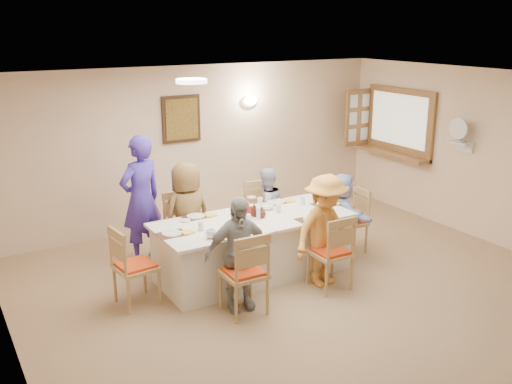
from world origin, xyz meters
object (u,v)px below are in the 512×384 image
diner_back_left (187,215)px  diner_back_right (266,209)px  chair_right_end (349,220)px  serving_hatch (400,122)px  desk_fan (460,133)px  condiment_ketchup (248,210)px  chair_back_right (261,215)px  chair_back_left (184,229)px  chair_front_right (330,251)px  dining_table (254,247)px  chair_left_end (136,265)px  chair_front_left (243,272)px  diner_right_end (342,214)px  diner_front_left (238,254)px  caregiver (141,199)px  diner_front_right (325,231)px

diner_back_left → diner_back_right: diner_back_left is taller
chair_right_end → diner_back_left: (-2.15, 0.68, 0.25)m
serving_hatch → diner_back_left: 4.23m
desk_fan → condiment_ketchup: (-3.48, 0.24, -0.68)m
chair_back_right → chair_right_end: 1.24m
chair_back_left → chair_front_right: size_ratio=1.01×
dining_table → chair_left_end: size_ratio=2.63×
chair_right_end → chair_front_right: bearing=-43.6°
chair_front_left → diner_back_right: diner_back_right is taller
desk_fan → chair_back_right: desk_fan is taller
diner_back_right → diner_right_end: bearing=135.6°
desk_fan → diner_front_left: desk_fan is taller
diner_right_end → condiment_ketchup: (-1.48, 0.03, 0.30)m
dining_table → chair_front_left: bearing=-126.9°
chair_back_left → caregiver: size_ratio=0.55×
diner_back_right → chair_back_left: bearing=-10.5°
dining_table → chair_front_right: 1.00m
chair_front_right → diner_front_right: size_ratio=0.68×
chair_right_end → caregiver: (-2.60, 1.15, 0.41)m
diner_back_right → diner_front_right: size_ratio=0.85×
chair_back_right → condiment_ketchup: 1.09m
desk_fan → diner_front_right: 2.98m
condiment_ketchup → chair_front_right: bearing=-51.4°
caregiver → diner_back_left: bearing=116.5°
chair_back_right → chair_front_left: bearing=-115.8°
dining_table → diner_back_right: (0.60, 0.68, 0.21)m
chair_front_left → diner_back_left: bearing=-88.5°
chair_left_end → diner_front_right: 2.27m
condiment_ketchup → serving_hatch: bearing=17.2°
dining_table → chair_left_end: bearing=180.0°
chair_front_left → chair_right_end: size_ratio=1.08×
chair_left_end → diner_back_right: diner_back_right is taller
chair_back_right → diner_right_end: size_ratio=0.81×
chair_back_left → condiment_ketchup: condiment_ketchup is taller
desk_fan → chair_front_left: 4.20m
diner_front_left → diner_back_right: bearing=56.1°
chair_back_left → chair_front_left: size_ratio=0.98×
diner_front_right → desk_fan: bearing=2.1°
dining_table → desk_fan: bearing=-3.5°
chair_front_right → caregiver: 2.58m
chair_front_right → condiment_ketchup: (-0.66, 0.83, 0.39)m
diner_front_right → condiment_ketchup: diner_front_right is taller
serving_hatch → chair_left_end: size_ratio=1.58×
chair_front_left → condiment_ketchup: bearing=-121.3°
dining_table → condiment_ketchup: 0.50m
chair_front_left → caregiver: (-0.45, 1.95, 0.38)m
desk_fan → diner_back_right: (-2.82, 0.89, -0.96)m
diner_right_end → diner_front_right: bearing=138.7°
caregiver → condiment_ketchup: caregiver is taller
serving_hatch → chair_left_end: serving_hatch is taller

